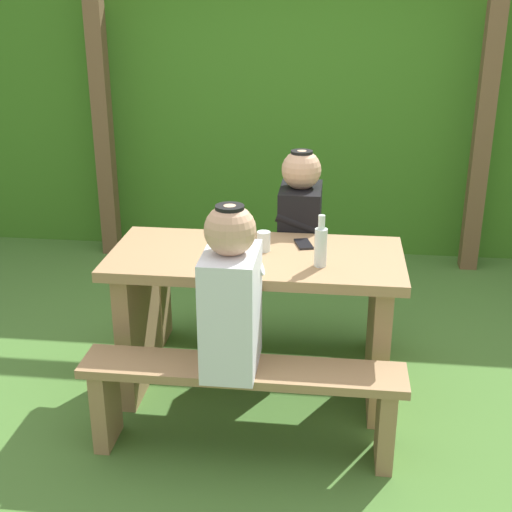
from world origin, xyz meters
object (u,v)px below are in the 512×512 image
(bottle_left, at_px, (321,245))
(cell_phone, at_px, (304,244))
(drinking_glass, at_px, (264,241))
(person_black_coat, at_px, (300,221))
(bench_near, at_px, (242,391))
(bench_far, at_px, (266,295))
(picnic_table, at_px, (256,300))
(person_white_shirt, at_px, (231,295))

(bottle_left, xyz_separation_m, cell_phone, (-0.09, 0.26, -0.10))
(drinking_glass, bearing_deg, person_black_coat, 71.90)
(person_black_coat, xyz_separation_m, cell_phone, (0.04, -0.35, -0.00))
(bench_near, distance_m, person_black_coat, 1.11)
(bench_far, bearing_deg, bench_near, -90.00)
(picnic_table, relative_size, person_white_shirt, 1.95)
(bench_near, relative_size, person_black_coat, 1.95)
(bench_near, distance_m, drinking_glass, 0.73)
(person_black_coat, height_order, cell_phone, person_black_coat)
(bottle_left, bearing_deg, bench_near, -128.90)
(bench_far, bearing_deg, picnic_table, -90.00)
(person_black_coat, distance_m, drinking_glass, 0.48)
(person_black_coat, height_order, drinking_glass, person_black_coat)
(picnic_table, distance_m, bench_near, 0.54)
(bench_far, bearing_deg, bottle_left, -63.47)
(picnic_table, relative_size, bottle_left, 5.79)
(bench_near, bearing_deg, person_white_shirt, 175.65)
(picnic_table, height_order, drinking_glass, drinking_glass)
(bench_far, xyz_separation_m, cell_phone, (0.22, -0.35, 0.45))
(drinking_glass, relative_size, cell_phone, 0.69)
(bench_far, relative_size, drinking_glass, 14.42)
(drinking_glass, relative_size, bottle_left, 0.40)
(bottle_left, relative_size, cell_phone, 1.73)
(person_black_coat, xyz_separation_m, bottle_left, (0.13, -0.61, 0.09))
(cell_phone, bearing_deg, bench_far, 105.54)
(bench_near, relative_size, bottle_left, 5.79)
(bench_far, distance_m, drinking_glass, 0.68)
(picnic_table, height_order, cell_phone, cell_phone)
(person_white_shirt, height_order, cell_phone, person_white_shirt)
(person_white_shirt, distance_m, drinking_glass, 0.55)
(bench_near, height_order, person_black_coat, person_black_coat)
(picnic_table, distance_m, drinking_glass, 0.30)
(picnic_table, distance_m, person_white_shirt, 0.56)
(picnic_table, height_order, person_white_shirt, person_white_shirt)
(person_white_shirt, bearing_deg, bottle_left, 47.11)
(person_white_shirt, height_order, bottle_left, person_white_shirt)
(picnic_table, xyz_separation_m, cell_phone, (0.22, 0.15, 0.25))
(bottle_left, bearing_deg, cell_phone, 108.76)
(cell_phone, bearing_deg, person_white_shirt, -128.38)
(bench_near, xyz_separation_m, person_black_coat, (0.18, 1.00, 0.45))
(person_black_coat, bearing_deg, drinking_glass, -108.10)
(cell_phone, bearing_deg, bottle_left, -87.43)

